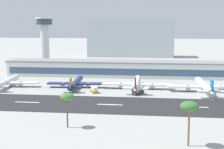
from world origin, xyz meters
TOP-DOWN VIEW (x-y plane):
  - ground_plane at (0.00, 0.00)m, footprint 1400.00×1400.00m
  - runway_strip at (0.00, 0.75)m, footprint 800.00×34.91m
  - runway_centreline_dash_3 at (-40.90, 0.75)m, footprint 12.00×1.20m
  - runway_centreline_dash_4 at (-0.78, 0.75)m, footprint 12.00×1.20m
  - runway_centreline_dash_5 at (38.23, 0.75)m, footprint 12.00×1.20m
  - terminal_building at (-8.41, 89.07)m, footprint 155.62×21.42m
  - control_tower at (-70.08, 120.00)m, footprint 13.97×13.97m
  - distant_hotel_block at (-7.79, 236.90)m, footprint 95.31×28.33m
  - airliner_navy_tail_gate_0 at (-68.01, 38.21)m, footprint 38.63×42.29m
  - airliner_gold_tail_gate_1 at (-26.52, 41.05)m, footprint 33.72×40.98m
  - airliner_red_tail_gate_2 at (9.51, 41.09)m, footprint 40.29×44.50m
  - airliner_blue_tail_gate_3 at (47.45, 37.41)m, footprint 40.97×46.41m
  - service_fuel_truck_0 at (11.03, 26.39)m, footprint 6.35×8.71m
  - service_box_truck_1 at (-12.95, 28.12)m, footprint 4.84×6.44m
  - palm_tree_0 at (30.57, -50.90)m, footprint 5.68×5.68m
  - palm_tree_2 at (-11.50, -36.54)m, footprint 4.94×4.94m

SIDE VIEW (x-z plane):
  - ground_plane at x=0.00m, z-range 0.00..0.00m
  - runway_strip at x=0.00m, z-range 0.00..0.08m
  - runway_centreline_dash_3 at x=-40.90m, z-range 0.08..0.09m
  - runway_centreline_dash_4 at x=-0.78m, z-range 0.08..0.09m
  - runway_centreline_dash_5 at x=38.23m, z-range 0.08..0.09m
  - service_box_truck_1 at x=-12.95m, z-range 0.16..3.41m
  - service_fuel_truck_0 at x=11.03m, z-range 0.05..4.00m
  - airliner_gold_tail_gate_1 at x=-26.52m, z-range -1.55..7.00m
  - airliner_navy_tail_gate_0 at x=-68.01m, z-range -1.61..7.23m
  - airliner_red_tail_gate_2 at x=9.51m, z-range -1.69..7.60m
  - airliner_blue_tail_gate_3 at x=47.45m, z-range -1.76..7.92m
  - terminal_building at x=-8.41m, z-range 0.00..11.09m
  - palm_tree_2 at x=-11.50m, z-range 4.77..17.64m
  - palm_tree_0 at x=30.57m, z-range 5.26..19.53m
  - distant_hotel_block at x=-7.79m, z-range 0.00..42.43m
  - control_tower at x=-70.08m, z-range 4.62..46.93m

